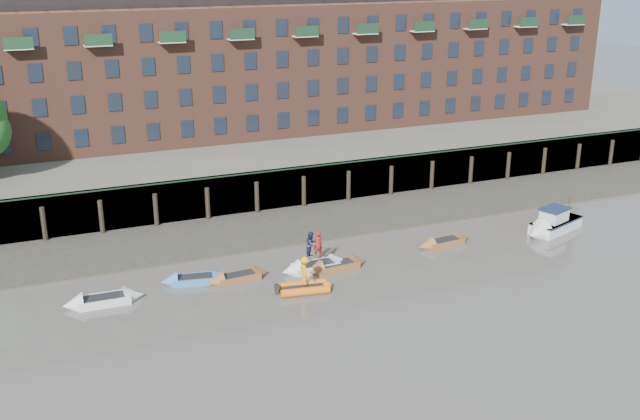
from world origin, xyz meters
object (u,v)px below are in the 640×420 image
rib_tender (306,288)px  person_rower_a (318,244)px  rowboat_3 (316,266)px  rowboat_1 (195,279)px  person_rower_b (311,245)px  rowboat_2 (238,277)px  rowboat_0 (104,300)px  rowboat_4 (336,266)px  rowboat_6 (444,242)px  person_rib_crew (305,270)px  motor_launch (549,226)px

rib_tender → person_rower_a: person_rower_a is taller
rib_tender → rowboat_3: bearing=66.5°
rowboat_1 → person_rower_a: size_ratio=2.53×
rib_tender → person_rower_b: (1.54, 2.92, 1.54)m
rowboat_1 → rowboat_2: size_ratio=1.04×
rowboat_3 → person_rower_a: person_rower_a is taller
rib_tender → person_rower_a: size_ratio=1.91×
rowboat_0 → rowboat_2: size_ratio=1.11×
rowboat_4 → rowboat_0: bearing=172.9°
rowboat_6 → rib_tender: size_ratio=1.31×
rowboat_3 → person_rower_a: 1.57m
rowboat_4 → person_rib_crew: 4.14m
motor_launch → person_rower_a: size_ratio=3.38×
rowboat_2 → rowboat_3: bearing=-8.6°
rowboat_0 → rowboat_3: size_ratio=1.00×
person_rower_a → rowboat_0: bearing=-0.0°
rowboat_0 → rowboat_6: rowboat_0 is taller
rowboat_0 → rowboat_6: 23.60m
person_rower_a → rowboat_2: bearing=-3.6°
rowboat_6 → motor_launch: (8.41, -0.91, 0.38)m
person_rower_a → motor_launch: bearing=179.8°
rowboat_0 → motor_launch: motor_launch is taller
rib_tender → person_rib_crew: bearing=-140.7°
rowboat_4 → person_rower_a: size_ratio=2.59×
rowboat_0 → rowboat_4: (14.79, -0.62, -0.01)m
rowboat_4 → person_rower_b: 2.28m
person_rower_a → person_rib_crew: bearing=55.3°
rowboat_0 → person_rower_b: person_rower_b is taller
rowboat_0 → person_rower_b: size_ratio=2.73×
motor_launch → person_rib_crew: size_ratio=3.36×
rowboat_6 → rowboat_1: bearing=173.2°
rowboat_1 → person_rower_a: bearing=2.0°
rowboat_1 → rowboat_6: bearing=8.2°
rowboat_3 → rowboat_2: bearing=174.1°
rowboat_4 → motor_launch: 17.22m
person_rower_a → rowboat_1: bearing=-7.2°
rowboat_4 → motor_launch: size_ratio=0.77×
rowboat_2 → rowboat_6: (15.26, 0.15, 0.01)m
rowboat_6 → person_rower_a: bearing=178.2°
rowboat_0 → rowboat_6: bearing=2.1°
rowboat_2 → person_rower_b: person_rower_b is taller
person_rower_a → person_rib_crew: (-2.00, -2.80, -0.38)m
rib_tender → motor_launch: motor_launch is taller
rowboat_0 → rowboat_1: size_ratio=1.06×
motor_launch → person_rib_crew: bearing=-12.9°
rowboat_2 → motor_launch: bearing=-6.2°
rowboat_2 → rowboat_3: 5.18m
rowboat_3 → rib_tender: 3.33m
rowboat_3 → motor_launch: bearing=-2.9°
rowboat_3 → person_rower_b: (-0.27, 0.12, 1.55)m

